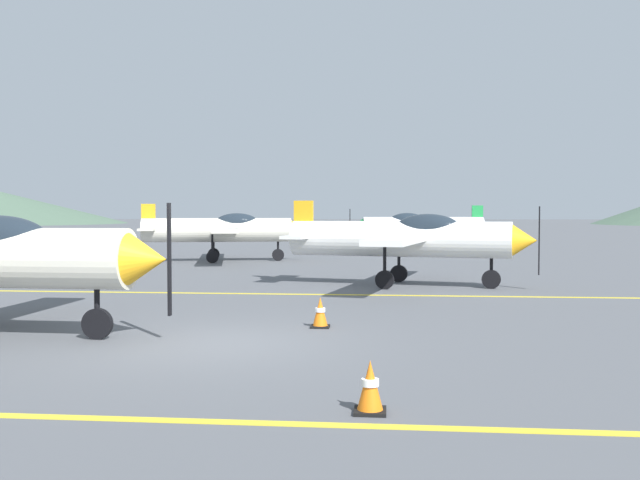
{
  "coord_description": "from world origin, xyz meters",
  "views": [
    {
      "loc": [
        2.95,
        -11.63,
        2.23
      ],
      "look_at": [
        0.46,
        14.0,
        1.2
      ],
      "focal_mm": 39.61,
      "sensor_mm": 36.0,
      "label": 1
    }
  ],
  "objects_px": {
    "car_sedan": "(336,233)",
    "traffic_cone_side": "(370,387)",
    "airplane_far": "(224,229)",
    "airplane_mid": "(408,238)",
    "airplane_back": "(418,226)",
    "traffic_cone_front": "(320,313)"
  },
  "relations": [
    {
      "from": "airplane_mid",
      "to": "car_sedan",
      "type": "xyz_separation_m",
      "value": [
        -4.07,
        25.36,
        -0.61
      ]
    },
    {
      "from": "airplane_mid",
      "to": "airplane_back",
      "type": "xyz_separation_m",
      "value": [
        1.03,
        17.91,
        0.0
      ]
    },
    {
      "from": "airplane_far",
      "to": "airplane_back",
      "type": "bearing_deg",
      "value": 41.98
    },
    {
      "from": "car_sedan",
      "to": "airplane_back",
      "type": "bearing_deg",
      "value": -55.62
    },
    {
      "from": "car_sedan",
      "to": "traffic_cone_side",
      "type": "height_order",
      "value": "car_sedan"
    },
    {
      "from": "airplane_mid",
      "to": "airplane_back",
      "type": "bearing_deg",
      "value": 86.71
    },
    {
      "from": "airplane_far",
      "to": "airplane_back",
      "type": "height_order",
      "value": "same"
    },
    {
      "from": "airplane_mid",
      "to": "airplane_back",
      "type": "height_order",
      "value": "same"
    },
    {
      "from": "traffic_cone_front",
      "to": "airplane_back",
      "type": "bearing_deg",
      "value": 83.52
    },
    {
      "from": "airplane_far",
      "to": "car_sedan",
      "type": "xyz_separation_m",
      "value": [
        3.89,
        15.53,
        -0.61
      ]
    },
    {
      "from": "airplane_far",
      "to": "traffic_cone_side",
      "type": "relative_size",
      "value": 14.57
    },
    {
      "from": "airplane_far",
      "to": "car_sedan",
      "type": "bearing_deg",
      "value": 75.94
    },
    {
      "from": "car_sedan",
      "to": "traffic_cone_side",
      "type": "relative_size",
      "value": 7.9
    },
    {
      "from": "airplane_far",
      "to": "airplane_back",
      "type": "relative_size",
      "value": 1.0
    },
    {
      "from": "airplane_far",
      "to": "traffic_cone_side",
      "type": "height_order",
      "value": "airplane_far"
    },
    {
      "from": "airplane_far",
      "to": "traffic_cone_side",
      "type": "distance_m",
      "value": 24.43
    },
    {
      "from": "car_sedan",
      "to": "traffic_cone_side",
      "type": "distance_m",
      "value": 39.0
    },
    {
      "from": "airplane_far",
      "to": "car_sedan",
      "type": "relative_size",
      "value": 1.85
    },
    {
      "from": "airplane_back",
      "to": "car_sedan",
      "type": "height_order",
      "value": "airplane_back"
    },
    {
      "from": "airplane_far",
      "to": "airplane_back",
      "type": "xyz_separation_m",
      "value": [
        8.99,
        8.08,
        0.0
      ]
    },
    {
      "from": "car_sedan",
      "to": "traffic_cone_side",
      "type": "xyz_separation_m",
      "value": [
        3.28,
        -38.86,
        -0.56
      ]
    },
    {
      "from": "airplane_mid",
      "to": "airplane_far",
      "type": "bearing_deg",
      "value": 129.0
    }
  ]
}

